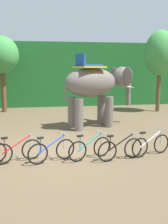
# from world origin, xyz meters

# --- Properties ---
(ground_plane) EXTENTS (80.00, 80.00, 0.00)m
(ground_plane) POSITION_xyz_m (0.00, 0.00, 0.00)
(ground_plane) COLOR brown
(foliage_hedge) EXTENTS (36.00, 6.00, 5.07)m
(foliage_hedge) POSITION_xyz_m (0.00, 14.39, 2.54)
(foliage_hedge) COLOR #1E6028
(foliage_hedge) RESTS_ON ground
(tree_right) EXTENTS (2.29, 2.29, 5.24)m
(tree_right) POSITION_xyz_m (-3.24, 9.56, 3.89)
(tree_right) COLOR brown
(tree_right) RESTS_ON ground
(tree_far_right) EXTENTS (2.14, 2.14, 5.65)m
(tree_far_right) POSITION_xyz_m (7.56, 8.01, 4.05)
(tree_far_right) COLOR brown
(tree_far_right) RESTS_ON ground
(elephant) EXTENTS (4.22, 2.75, 3.78)m
(elephant) POSITION_xyz_m (2.17, 3.89, 2.20)
(elephant) COLOR #665E56
(elephant) RESTS_ON ground
(bike_red) EXTENTS (1.62, 0.74, 0.92)m
(bike_red) POSITION_xyz_m (-1.55, -0.91, 0.39)
(bike_red) COLOR black
(bike_red) RESTS_ON ground
(bike_blue) EXTENTS (1.60, 0.76, 0.92)m
(bike_blue) POSITION_xyz_m (-0.41, -1.08, 0.39)
(bike_blue) COLOR black
(bike_blue) RESTS_ON ground
(bike_teal) EXTENTS (1.60, 0.77, 0.92)m
(bike_teal) POSITION_xyz_m (0.89, -1.03, 0.39)
(bike_teal) COLOR black
(bike_teal) RESTS_ON ground
(bike_black) EXTENTS (1.68, 0.56, 0.92)m
(bike_black) POSITION_xyz_m (1.90, -1.28, 0.39)
(bike_black) COLOR black
(bike_black) RESTS_ON ground
(bike_white) EXTENTS (1.64, 0.69, 0.92)m
(bike_white) POSITION_xyz_m (3.12, -1.00, 0.39)
(bike_white) COLOR black
(bike_white) RESTS_ON ground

